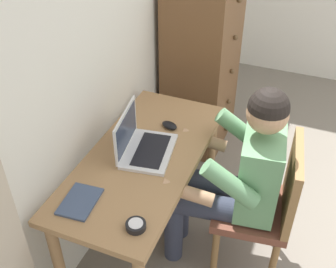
{
  "coord_description": "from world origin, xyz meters",
  "views": [
    {
      "loc": [
        -2.0,
        1.09,
        2.14
      ],
      "look_at": [
        -0.38,
        1.75,
        0.83
      ],
      "focal_mm": 44.29,
      "sensor_mm": 36.0,
      "label": 1
    }
  ],
  "objects_px": {
    "desk": "(144,172)",
    "laptop": "(141,144)",
    "chair": "(265,203)",
    "dresser": "(202,66)",
    "person_seated": "(235,172)",
    "desk_clock": "(136,225)",
    "computer_mouse": "(169,125)",
    "notebook_pad": "(80,201)"
  },
  "relations": [
    {
      "from": "chair",
      "to": "desk_clock",
      "type": "bearing_deg",
      "value": 141.45
    },
    {
      "from": "chair",
      "to": "laptop",
      "type": "height_order",
      "value": "laptop"
    },
    {
      "from": "notebook_pad",
      "to": "person_seated",
      "type": "bearing_deg",
      "value": -53.06
    },
    {
      "from": "desk",
      "to": "dresser",
      "type": "distance_m",
      "value": 1.21
    },
    {
      "from": "dresser",
      "to": "person_seated",
      "type": "bearing_deg",
      "value": -153.47
    },
    {
      "from": "notebook_pad",
      "to": "chair",
      "type": "bearing_deg",
      "value": -59.29
    },
    {
      "from": "dresser",
      "to": "chair",
      "type": "relative_size",
      "value": 1.52
    },
    {
      "from": "laptop",
      "to": "notebook_pad",
      "type": "relative_size",
      "value": 1.78
    },
    {
      "from": "chair",
      "to": "desk_clock",
      "type": "relative_size",
      "value": 9.72
    },
    {
      "from": "desk_clock",
      "to": "person_seated",
      "type": "bearing_deg",
      "value": -27.18
    },
    {
      "from": "dresser",
      "to": "laptop",
      "type": "xyz_separation_m",
      "value": [
        -1.18,
        -0.05,
        0.12
      ]
    },
    {
      "from": "dresser",
      "to": "notebook_pad",
      "type": "distance_m",
      "value": 1.63
    },
    {
      "from": "laptop",
      "to": "dresser",
      "type": "bearing_deg",
      "value": 2.31
    },
    {
      "from": "desk",
      "to": "notebook_pad",
      "type": "xyz_separation_m",
      "value": [
        -0.42,
        0.13,
        0.12
      ]
    },
    {
      "from": "chair",
      "to": "desk_clock",
      "type": "distance_m",
      "value": 0.81
    },
    {
      "from": "laptop",
      "to": "chair",
      "type": "bearing_deg",
      "value": -80.4
    },
    {
      "from": "dresser",
      "to": "computer_mouse",
      "type": "relative_size",
      "value": 13.3
    },
    {
      "from": "computer_mouse",
      "to": "notebook_pad",
      "type": "relative_size",
      "value": 0.48
    },
    {
      "from": "laptop",
      "to": "notebook_pad",
      "type": "bearing_deg",
      "value": 166.47
    },
    {
      "from": "person_seated",
      "to": "desk_clock",
      "type": "distance_m",
      "value": 0.66
    },
    {
      "from": "desk_clock",
      "to": "computer_mouse",
      "type": "bearing_deg",
      "value": 10.79
    },
    {
      "from": "desk_clock",
      "to": "dresser",
      "type": "bearing_deg",
      "value": 8.4
    },
    {
      "from": "dresser",
      "to": "notebook_pad",
      "type": "xyz_separation_m",
      "value": [
        -1.63,
        0.06,
        0.07
      ]
    },
    {
      "from": "laptop",
      "to": "notebook_pad",
      "type": "distance_m",
      "value": 0.46
    },
    {
      "from": "laptop",
      "to": "person_seated",
      "type": "bearing_deg",
      "value": -79.38
    },
    {
      "from": "laptop",
      "to": "desk_clock",
      "type": "xyz_separation_m",
      "value": [
        -0.49,
        -0.2,
        -0.04
      ]
    },
    {
      "from": "dresser",
      "to": "person_seated",
      "type": "distance_m",
      "value": 1.22
    },
    {
      "from": "person_seated",
      "to": "laptop",
      "type": "xyz_separation_m",
      "value": [
        -0.09,
        0.5,
        0.11
      ]
    },
    {
      "from": "desk",
      "to": "notebook_pad",
      "type": "distance_m",
      "value": 0.46
    },
    {
      "from": "chair",
      "to": "desk_clock",
      "type": "height_order",
      "value": "chair"
    },
    {
      "from": "laptop",
      "to": "desk",
      "type": "bearing_deg",
      "value": -139.92
    },
    {
      "from": "person_seated",
      "to": "computer_mouse",
      "type": "bearing_deg",
      "value": 69.42
    },
    {
      "from": "chair",
      "to": "laptop",
      "type": "bearing_deg",
      "value": 99.6
    },
    {
      "from": "desk",
      "to": "laptop",
      "type": "xyz_separation_m",
      "value": [
        0.03,
        0.02,
        0.17
      ]
    },
    {
      "from": "desk",
      "to": "desk_clock",
      "type": "distance_m",
      "value": 0.51
    },
    {
      "from": "person_seated",
      "to": "laptop",
      "type": "distance_m",
      "value": 0.52
    },
    {
      "from": "chair",
      "to": "laptop",
      "type": "relative_size",
      "value": 2.33
    },
    {
      "from": "person_seated",
      "to": "laptop",
      "type": "relative_size",
      "value": 3.18
    },
    {
      "from": "notebook_pad",
      "to": "laptop",
      "type": "bearing_deg",
      "value": -18.39
    },
    {
      "from": "computer_mouse",
      "to": "dresser",
      "type": "bearing_deg",
      "value": 26.11
    },
    {
      "from": "chair",
      "to": "notebook_pad",
      "type": "relative_size",
      "value": 4.16
    },
    {
      "from": "notebook_pad",
      "to": "dresser",
      "type": "bearing_deg",
      "value": -6.96
    }
  ]
}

